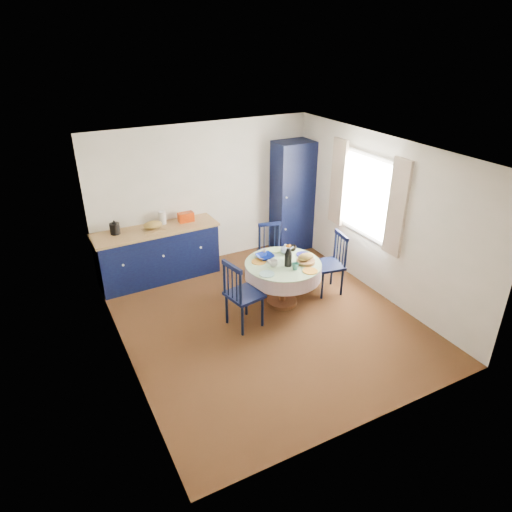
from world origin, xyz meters
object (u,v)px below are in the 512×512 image
at_px(dining_table, 284,270).
at_px(mug_d, 264,252).
at_px(mug_b, 295,266).
at_px(cobalt_bowl, 265,257).
at_px(mug_c, 293,248).
at_px(mug_a, 274,263).
at_px(chair_far, 271,251).
at_px(chair_right, 331,263).
at_px(kitchen_counter, 158,253).
at_px(chair_left, 242,294).
at_px(pantry_cabinet, 292,196).

height_order(dining_table, mug_d, dining_table).
relative_size(mug_b, cobalt_bowl, 0.40).
xyz_separation_m(mug_b, mug_d, (-0.17, 0.65, -0.01)).
bearing_deg(mug_c, mug_a, -148.66).
height_order(chair_far, mug_a, chair_far).
xyz_separation_m(chair_far, mug_b, (-0.21, -1.08, 0.27)).
relative_size(chair_right, mug_a, 7.67).
distance_m(chair_far, mug_a, 1.00).
bearing_deg(kitchen_counter, mug_d, -45.23).
bearing_deg(dining_table, kitchen_counter, 131.30).
xyz_separation_m(chair_far, cobalt_bowl, (-0.44, -0.57, 0.25)).
xyz_separation_m(chair_left, chair_far, (1.09, 1.09, -0.05)).
bearing_deg(mug_a, chair_far, 62.25).
bearing_deg(chair_far, pantry_cabinet, 55.65).
bearing_deg(kitchen_counter, pantry_cabinet, -0.88).
height_order(chair_left, mug_b, chair_left).
xyz_separation_m(dining_table, mug_a, (-0.19, -0.03, 0.17)).
distance_m(dining_table, mug_a, 0.26).
bearing_deg(cobalt_bowl, mug_c, 4.82).
bearing_deg(mug_d, mug_c, -11.53).
distance_m(chair_left, cobalt_bowl, 0.86).
height_order(kitchen_counter, cobalt_bowl, kitchen_counter).
relative_size(mug_a, mug_d, 1.47).
height_order(mug_b, mug_d, mug_b).
bearing_deg(mug_b, mug_a, 136.52).
relative_size(kitchen_counter, mug_b, 19.11).
height_order(mug_b, mug_c, mug_b).
relative_size(kitchen_counter, mug_d, 23.17).
bearing_deg(mug_c, mug_d, 168.47).
relative_size(chair_left, mug_a, 7.96).
bearing_deg(kitchen_counter, chair_far, -27.95).
bearing_deg(mug_c, chair_far, 99.93).
relative_size(chair_left, chair_right, 1.04).
distance_m(kitchen_counter, mug_d, 1.87).
height_order(dining_table, mug_b, dining_table).
bearing_deg(mug_b, kitchen_counter, 128.14).
height_order(dining_table, mug_c, dining_table).
relative_size(chair_right, mug_d, 11.27).
bearing_deg(cobalt_bowl, mug_b, -65.74).
relative_size(chair_right, mug_c, 9.14).
relative_size(kitchen_counter, mug_c, 18.80).
relative_size(mug_a, cobalt_bowl, 0.49).
bearing_deg(mug_a, cobalt_bowl, 88.35).
height_order(dining_table, mug_a, dining_table).
bearing_deg(pantry_cabinet, mug_a, -127.50).
relative_size(mug_b, mug_c, 0.98).
relative_size(chair_far, mug_a, 7.26).
relative_size(dining_table, cobalt_bowl, 4.28).
bearing_deg(kitchen_counter, dining_table, -50.42).
xyz_separation_m(kitchen_counter, chair_right, (2.32, -1.71, 0.04)).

